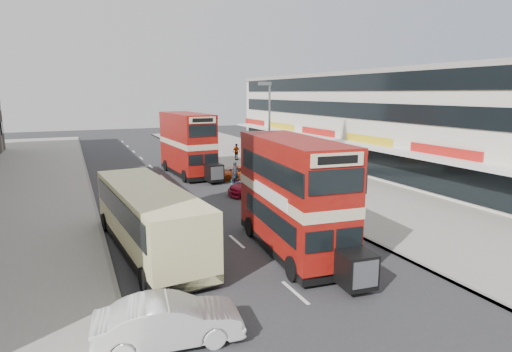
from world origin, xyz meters
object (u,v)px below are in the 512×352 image
pedestrian_far (236,152)px  car_right_b (235,173)px  pedestrian_near (311,186)px  bus_main (293,195)px  car_right_a (262,185)px  cyclist (235,179)px  coach (149,216)px  car_left_front (169,321)px  bus_second (187,144)px  street_lamp (268,127)px

pedestrian_far → car_right_b: bearing=-133.5°
pedestrian_near → car_right_b: bearing=-76.6°
bus_main → car_right_a: size_ratio=1.88×
bus_main → cyclist: (2.43, 13.64, -2.03)m
coach → car_left_front: 7.94m
bus_second → coach: bus_second is taller
car_right_a → car_right_b: car_right_a is taller
car_right_a → car_right_b: size_ratio=1.28×
pedestrian_far → cyclist: size_ratio=0.87×
street_lamp → coach: size_ratio=0.74×
car_right_b → bus_main: bearing=-18.3°
car_right_b → cyclist: bearing=-26.2°
coach → car_right_a: bearing=34.6°
car_left_front → pedestrian_far: bearing=-17.4°
cyclist → bus_second: bearing=106.5°
street_lamp → pedestrian_near: (1.25, -4.24, -3.82)m
coach → car_right_a: size_ratio=2.15×
street_lamp → car_right_b: bearing=102.8°
pedestrian_near → street_lamp: bearing=-74.8°
bus_second → pedestrian_near: bus_second is taller
bus_second → car_right_a: (2.97, -9.67, -2.09)m
car_left_front → pedestrian_far: (14.15, 30.85, 0.33)m
bus_second → pedestrian_far: bus_second is taller
car_right_a → street_lamp: bearing=146.8°
coach → car_right_a: coach is taller
coach → car_left_front: coach is taller
coach → car_left_front: size_ratio=2.52×
street_lamp → car_left_front: size_ratio=1.87×
car_right_b → cyclist: 3.34m
pedestrian_far → street_lamp: bearing=-122.3°
pedestrian_near → cyclist: cyclist is taller
street_lamp → pedestrian_far: street_lamp is taller
car_right_b → pedestrian_near: bearing=8.3°
car_right_a → pedestrian_near: bearing=47.0°
street_lamp → cyclist: street_lamp is taller
bus_main → car_left_front: 8.81m
coach → pedestrian_far: size_ratio=6.14×
bus_main → car_right_a: bus_main is taller
street_lamp → pedestrian_near: street_lamp is taller
bus_main → pedestrian_near: bearing=-120.6°
car_left_front → car_right_a: car_right_a is taller
car_right_a → bus_main: bearing=-12.6°
coach → street_lamp: bearing=36.2°
car_left_front → pedestrian_far: size_ratio=2.44×
car_right_b → cyclist: size_ratio=1.94×
bus_second → pedestrian_far: size_ratio=5.51×
bus_second → car_right_b: bus_second is taller
coach → pedestrian_near: (11.95, 5.23, -0.71)m
pedestrian_near → pedestrian_far: (1.39, 17.78, 0.08)m
street_lamp → pedestrian_far: (2.64, 13.54, -3.74)m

